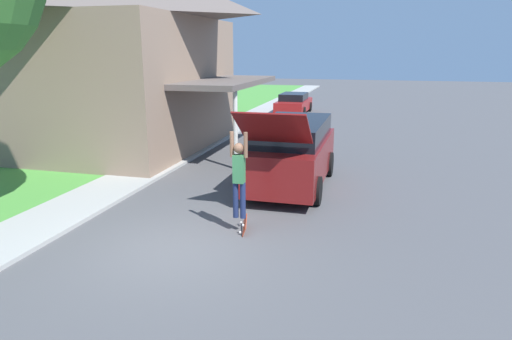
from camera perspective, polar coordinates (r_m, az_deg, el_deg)
name	(u,v)px	position (r m, az deg, el deg)	size (l,w,h in m)	color
ground_plane	(172,248)	(10.02, -10.46, -9.57)	(120.00, 120.00, 0.00)	#49494C
lawn	(46,160)	(19.06, -24.73, 1.11)	(10.00, 80.00, 0.08)	#478E38
sidewalk	(151,167)	(16.63, -12.93, 0.31)	(1.80, 80.00, 0.10)	#9E9E99
house	(90,42)	(20.87, -20.07, 14.80)	(12.50, 9.77, 8.37)	#89705B
suv_parked	(292,152)	(13.94, 4.53, 2.26)	(2.20, 5.72, 2.69)	maroon
car_down_street	(294,104)	(30.72, 4.75, 8.28)	(1.95, 4.53, 1.35)	maroon
skateboarder	(239,174)	(10.26, -2.14, -0.51)	(0.41, 0.23, 2.00)	#192347
skateboard	(244,225)	(10.69, -1.46, -6.84)	(0.31, 0.78, 0.31)	#B73D23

